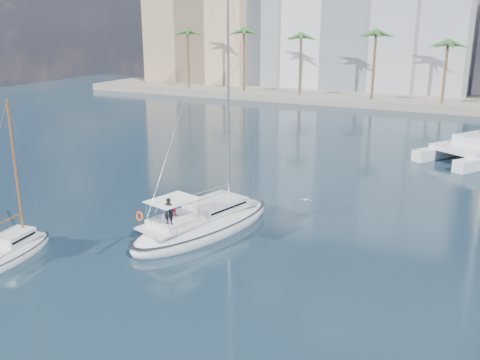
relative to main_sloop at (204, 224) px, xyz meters
The scene contains 10 objects.
ground 3.20m from the main_sloop, 36.82° to the left, with size 160.00×160.00×0.00m, color black.
quay 62.94m from the main_sloop, 87.70° to the left, with size 120.00×14.00×1.20m, color gray.
building_modern 76.68m from the main_sloop, 97.21° to the left, with size 42.00×16.00×28.00m, color silver.
building_tan_left 81.81m from the main_sloop, 119.11° to the left, with size 22.00×14.00×22.00m, color tan.
palm_left 67.48m from the main_sloop, 118.12° to the left, with size 3.60×3.60×12.30m.
palm_centre 59.74m from the main_sloop, 87.55° to the left, with size 3.60×3.60×12.30m.
main_sloop is the anchor object (origin of this frame).
small_sloop 11.94m from the main_sloop, 133.30° to the right, with size 2.88×7.01×9.79m.
catamaran 32.41m from the main_sloop, 62.42° to the left, with size 11.50×13.30×17.46m.
seagull 8.78m from the main_sloop, 59.27° to the left, with size 0.94×0.40×0.17m.
Camera 1 is at (14.06, -30.49, 13.50)m, focal length 40.00 mm.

